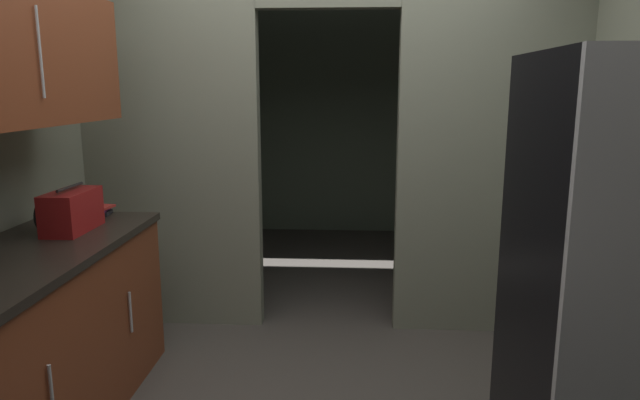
# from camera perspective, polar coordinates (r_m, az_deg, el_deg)

# --- Properties ---
(kitchen_partition) EXTENTS (3.23, 0.12, 2.72)m
(kitchen_partition) POSITION_cam_1_polar(r_m,az_deg,el_deg) (3.65, 0.77, 8.77)
(kitchen_partition) COLOR gray
(kitchen_partition) RESTS_ON ground
(adjoining_room_shell) EXTENTS (3.23, 2.71, 2.72)m
(adjoining_room_shell) POSITION_cam_1_polar(r_m,az_deg,el_deg) (5.49, 1.68, 8.73)
(adjoining_room_shell) COLOR slate
(adjoining_room_shell) RESTS_ON ground
(lower_cabinet_run) EXTENTS (0.65, 1.76, 0.89)m
(lower_cabinet_run) POSITION_cam_1_polar(r_m,az_deg,el_deg) (2.95, -27.42, -13.22)
(lower_cabinet_run) COLOR brown
(lower_cabinet_run) RESTS_ON ground
(boombox) EXTENTS (0.19, 0.36, 0.24)m
(boombox) POSITION_cam_1_polar(r_m,az_deg,el_deg) (3.13, -23.96, -1.02)
(boombox) COLOR maroon
(boombox) RESTS_ON lower_cabinet_run
(book_stack) EXTENTS (0.15, 0.16, 0.05)m
(book_stack) POSITION_cam_1_polar(r_m,az_deg,el_deg) (3.47, -21.51, -0.99)
(book_stack) COLOR black
(book_stack) RESTS_ON lower_cabinet_run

